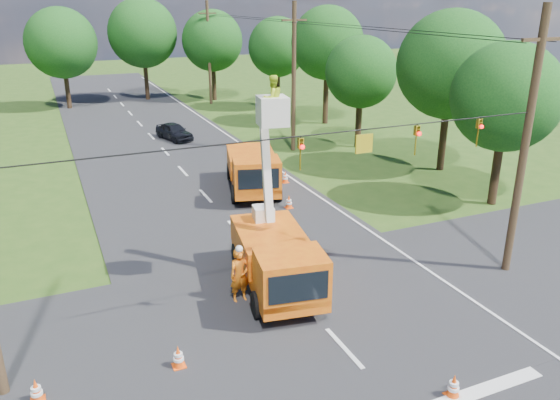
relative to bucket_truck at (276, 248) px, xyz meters
name	(u,v)px	position (x,y,z in m)	size (l,w,h in m)	color
ground	(183,172)	(0.40, 15.68, -1.61)	(140.00, 140.00, 0.00)	#2B4B16
road_main	(183,172)	(0.40, 15.68, -1.61)	(12.00, 100.00, 0.06)	black
road_cross	(314,316)	(0.40, -2.32, -1.61)	(56.00, 10.00, 0.07)	black
edge_line	(266,162)	(6.00, 15.68, -1.61)	(0.12, 90.00, 0.02)	silver
bucket_truck	(276,248)	(0.00, 0.00, 0.00)	(3.27, 6.46, 7.73)	orange
second_truck	(253,169)	(3.11, 10.50, -0.35)	(4.03, 6.90, 2.44)	orange
ground_worker	(240,275)	(-1.53, -0.32, -0.61)	(0.73, 0.48, 2.00)	orange
distant_car	(174,131)	(1.88, 24.06, -0.97)	(1.51, 3.76, 1.28)	black
traffic_cone_0	(454,386)	(2.01, -7.36, -1.26)	(0.38, 0.38, 0.71)	#F74C0D
traffic_cone_1	(284,235)	(1.90, 3.55, -1.26)	(0.38, 0.38, 0.71)	#F74C0D
traffic_cone_2	(289,202)	(3.82, 7.26, -1.26)	(0.38, 0.38, 0.71)	#F74C0D
traffic_cone_3	(178,357)	(-4.45, -3.15, -1.26)	(0.38, 0.38, 0.71)	#F74C0D
traffic_cone_4	(36,391)	(-8.25, -3.08, -1.26)	(0.38, 0.38, 0.71)	#F74C0D
traffic_cone_6	(285,177)	(5.34, 11.11, -1.26)	(0.38, 0.38, 0.71)	#F74C0D
pole_right_near	(525,145)	(8.90, -2.32, 3.49)	(1.80, 0.30, 10.00)	#4C3823
pole_right_mid	(294,77)	(8.90, 17.68, 3.49)	(1.80, 0.30, 10.00)	#4C3823
pole_right_far	(209,52)	(8.90, 37.68, 3.49)	(1.80, 0.30, 10.00)	#4C3823
signal_span	(381,141)	(2.63, -2.32, 4.26)	(18.00, 0.29, 1.07)	black
tree_right_a	(506,97)	(13.90, 3.68, 3.95)	(5.40, 5.40, 8.28)	#382616
tree_right_b	(451,65)	(15.40, 9.68, 4.82)	(6.40, 6.40, 9.65)	#382616
tree_right_c	(361,72)	(13.60, 16.68, 3.70)	(5.00, 5.00, 7.83)	#382616
tree_right_d	(327,43)	(15.20, 24.68, 5.06)	(6.00, 6.00, 9.70)	#382616
tree_right_e	(278,47)	(14.20, 32.68, 4.20)	(5.60, 5.60, 8.63)	#382616
tree_far_a	(61,43)	(-4.60, 40.68, 4.57)	(6.60, 6.60, 9.50)	#382616
tree_far_b	(142,33)	(3.40, 42.68, 5.19)	(7.00, 7.00, 10.32)	#382616
tree_far_c	(212,41)	(9.90, 39.68, 4.45)	(6.20, 6.20, 9.18)	#382616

